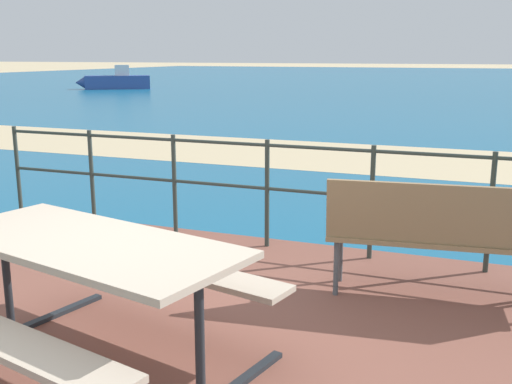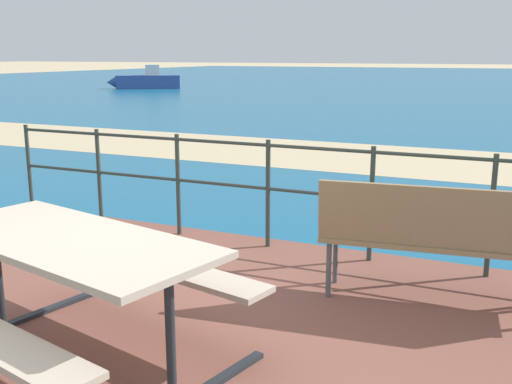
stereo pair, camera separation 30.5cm
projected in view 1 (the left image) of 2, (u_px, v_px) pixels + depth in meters
The scene contains 8 objects.
ground_plane at pixel (134, 368), 3.67m from camera, with size 240.00×240.00×0.00m, color tan.
patio_paving at pixel (133, 363), 3.66m from camera, with size 6.40×5.20×0.06m, color brown.
sea_water at pixel (461, 83), 40.07m from camera, with size 90.00×90.00×0.01m, color #145B84.
beach_strip at pixel (374, 158), 11.01m from camera, with size 54.00×3.26×0.01m, color tan.
picnic_table at pixel (89, 270), 3.39m from camera, with size 2.13×1.86×0.79m.
park_bench at pixel (450, 230), 4.38m from camera, with size 1.81×0.63×0.91m.
railing_fence at pixel (267, 181), 5.66m from camera, with size 5.94×0.04×1.03m.
boat_near at pixel (115, 81), 32.72m from camera, with size 3.70×2.85×1.28m.
Camera 1 is at (1.89, -2.85, 1.86)m, focal length 42.46 mm.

